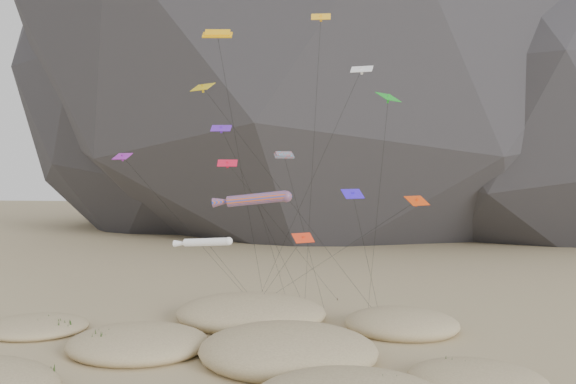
{
  "coord_description": "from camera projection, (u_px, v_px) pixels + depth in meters",
  "views": [
    {
      "loc": [
        9.22,
        -42.3,
        16.2
      ],
      "look_at": [
        2.96,
        12.0,
        14.2
      ],
      "focal_mm": 35.0,
      "sensor_mm": 36.0,
      "label": 1
    }
  ],
  "objects": [
    {
      "name": "ground",
      "position": [
        233.0,
        380.0,
        43.64
      ],
      "size": [
        500.0,
        500.0,
        0.0
      ],
      "primitive_type": "plane",
      "color": "#CCB789",
      "rests_on": "ground"
    },
    {
      "name": "dunes",
      "position": [
        227.0,
        353.0,
        47.74
      ],
      "size": [
        51.82,
        39.79,
        3.9
      ],
      "color": "#CCB789",
      "rests_on": "ground"
    },
    {
      "name": "dune_grass",
      "position": [
        236.0,
        354.0,
        47.16
      ],
      "size": [
        40.81,
        30.74,
        1.58
      ],
      "color": "black",
      "rests_on": "ground"
    },
    {
      "name": "kite_stakes",
      "position": [
        289.0,
        306.0,
        66.81
      ],
      "size": [
        22.57,
        8.63,
        0.3
      ],
      "color": "#3F2D1E",
      "rests_on": "ground"
    },
    {
      "name": "rainbow_tube_kite",
      "position": [
        254.0,
        199.0,
        51.57
      ],
      "size": [
        7.43,
        17.27,
        14.49
      ],
      "color": "#E55A18",
      "rests_on": "ground"
    },
    {
      "name": "white_tube_kite",
      "position": [
        204.0,
        242.0,
        51.68
      ],
      "size": [
        5.95,
        17.78,
        10.27
      ],
      "color": "white",
      "rests_on": "ground"
    },
    {
      "name": "orange_parafoil",
      "position": [
        218.0,
        38.0,
        53.7
      ],
      "size": [
        4.05,
        13.54,
        29.88
      ],
      "color": "#F0A60C",
      "rests_on": "ground"
    },
    {
      "name": "multi_parafoil",
      "position": [
        285.0,
        158.0,
        54.17
      ],
      "size": [
        4.31,
        13.03,
        18.16
      ],
      "color": "red",
      "rests_on": "ground"
    },
    {
      "name": "delta_kites",
      "position": [
        296.0,
        138.0,
        54.85
      ],
      "size": [
        31.09,
        23.54,
        32.31
      ],
      "color": "green",
      "rests_on": "ground"
    }
  ]
}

